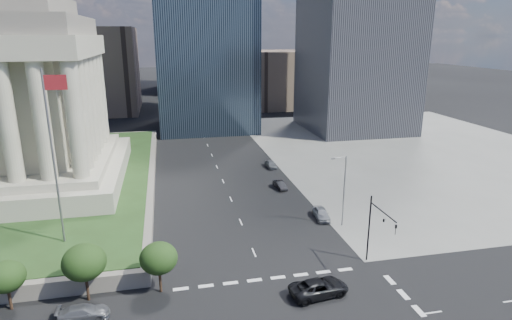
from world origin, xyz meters
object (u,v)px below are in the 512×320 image
object	(u,v)px
flagpole	(54,149)
traffic_signal_ne	(377,225)
parked_sedan_near	(321,213)
parked_sedan_far	(271,164)
pickup_truck	(319,288)
suv_grey	(84,312)
parked_sedan_mid	(280,185)
street_lamp_north	(343,187)

from	to	relation	value
flagpole	traffic_signal_ne	size ratio (longest dim) A/B	2.50
traffic_signal_ne	parked_sedan_near	xyz separation A→B (m)	(-1.00, 14.12, -4.47)
parked_sedan_near	traffic_signal_ne	bearing A→B (deg)	-79.89
traffic_signal_ne	parked_sedan_far	xyz separation A→B (m)	(-2.07, 39.55, -4.53)
flagpole	parked_sedan_near	distance (m)	35.74
flagpole	pickup_truck	world-z (taller)	flagpole
traffic_signal_ne	suv_grey	xyz separation A→B (m)	(-30.44, -2.70, -4.58)
traffic_signal_ne	suv_grey	bearing A→B (deg)	-174.94
suv_grey	parked_sedan_near	world-z (taller)	parked_sedan_near
pickup_truck	parked_sedan_mid	size ratio (longest dim) A/B	1.56
street_lamp_north	parked_sedan_far	distance (m)	28.82
street_lamp_north	parked_sedan_far	world-z (taller)	street_lamp_north
pickup_truck	parked_sedan_far	xyz separation A→B (m)	(5.83, 43.25, -0.13)
suv_grey	parked_sedan_mid	distance (m)	40.35
pickup_truck	parked_sedan_near	bearing A→B (deg)	-29.29
flagpole	traffic_signal_ne	xyz separation A→B (m)	(34.33, -10.30, -7.86)
parked_sedan_far	flagpole	bearing A→B (deg)	-140.94
flagpole	parked_sedan_near	size ratio (longest dim) A/B	4.39
parked_sedan_mid	parked_sedan_far	xyz separation A→B (m)	(1.43, 12.21, 0.07)
suv_grey	parked_sedan_far	world-z (taller)	parked_sedan_far
parked_sedan_near	parked_sedan_mid	bearing A→B (deg)	106.76
traffic_signal_ne	parked_sedan_far	distance (m)	39.86
street_lamp_north	pickup_truck	xyz separation A→B (m)	(-8.73, -15.00, -4.82)
parked_sedan_far	street_lamp_north	bearing A→B (deg)	-87.27
flagpole	street_lamp_north	size ratio (longest dim) A/B	2.00
flagpole	suv_grey	bearing A→B (deg)	-73.33
parked_sedan_mid	parked_sedan_far	bearing A→B (deg)	76.88
flagpole	suv_grey	size ratio (longest dim) A/B	4.33
pickup_truck	parked_sedan_far	world-z (taller)	pickup_truck
suv_grey	parked_sedan_mid	world-z (taller)	suv_grey
parked_sedan_far	traffic_signal_ne	bearing A→B (deg)	-90.14
suv_grey	traffic_signal_ne	bearing A→B (deg)	-86.10
street_lamp_north	suv_grey	distance (m)	34.62
parked_sedan_mid	street_lamp_north	bearing A→B (deg)	-81.35
flagpole	street_lamp_north	xyz separation A→B (m)	(35.16, 1.00, -7.45)
flagpole	parked_sedan_near	world-z (taller)	flagpole
street_lamp_north	parked_sedan_near	xyz separation A→B (m)	(-1.83, 2.81, -4.89)
parked_sedan_mid	pickup_truck	bearing A→B (deg)	-104.53
traffic_signal_ne	suv_grey	world-z (taller)	traffic_signal_ne
parked_sedan_near	street_lamp_north	bearing A→B (deg)	-50.90
parked_sedan_near	parked_sedan_far	size ratio (longest dim) A/B	1.08
flagpole	pickup_truck	xyz separation A→B (m)	(26.42, -14.00, -12.27)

